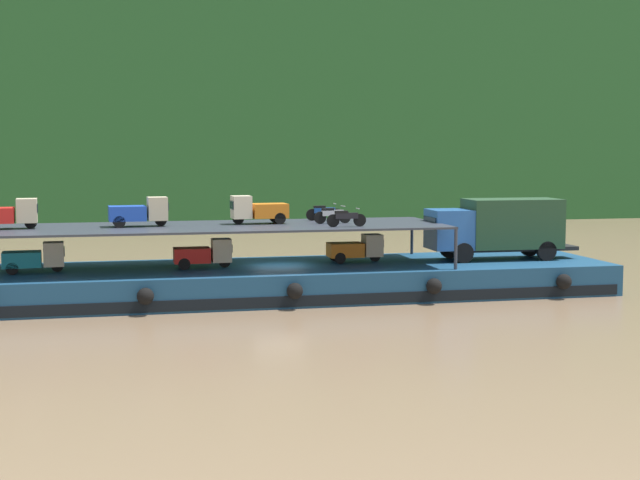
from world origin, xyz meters
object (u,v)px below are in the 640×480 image
mini_truck_lower_mid (356,248)px  mini_truck_upper_fore (258,210)px  motorcycle_upper_stbd (324,212)px  motorcycle_upper_centre (332,215)px  mini_truck_upper_stern (8,214)px  mini_truck_upper_mid (139,212)px  mini_truck_lower_aft (204,254)px  motorcycle_upper_port (346,218)px  cargo_barge (279,281)px  mini_truck_lower_stern (35,258)px  covered_lorry (498,227)px

mini_truck_lower_mid → mini_truck_upper_fore: mini_truck_upper_fore is taller
mini_truck_lower_mid → motorcycle_upper_stbd: 2.65m
mini_truck_lower_mid → motorcycle_upper_centre: 2.26m
mini_truck_lower_mid → mini_truck_upper_stern: (-16.50, -0.24, 2.00)m
mini_truck_upper_mid → mini_truck_lower_aft: bearing=-8.5°
motorcycle_upper_port → motorcycle_upper_centre: 1.99m
cargo_barge → motorcycle_upper_port: bearing=-34.6°
motorcycle_upper_stbd → mini_truck_lower_stern: bearing=-171.8°
mini_truck_lower_aft → mini_truck_lower_mid: (7.66, 0.63, 0.00)m
mini_truck_lower_stern → mini_truck_lower_mid: size_ratio=1.02×
mini_truck_lower_stern → mini_truck_lower_mid: same height
motorcycle_upper_centre → motorcycle_upper_stbd: (0.04, 1.99, 0.00)m
mini_truck_upper_stern → cargo_barge: bearing=-1.3°
mini_truck_lower_aft → mini_truck_upper_fore: bearing=15.4°
mini_truck_upper_stern → mini_truck_upper_fore: bearing=1.8°
mini_truck_lower_mid → mini_truck_upper_mid: bearing=-179.0°
motorcycle_upper_port → cargo_barge: bearing=145.4°
mini_truck_lower_stern → motorcycle_upper_centre: size_ratio=1.47×
cargo_barge → motorcycle_upper_centre: 4.14m
mini_truck_lower_aft → motorcycle_upper_centre: motorcycle_upper_centre is taller
covered_lorry → mini_truck_lower_stern: (-22.69, 0.03, -1.00)m
cargo_barge → motorcycle_upper_stbd: 4.63m
covered_lorry → mini_truck_lower_aft: covered_lorry is taller
motorcycle_upper_stbd → mini_truck_upper_fore: bearing=-159.2°
mini_truck_upper_stern → motorcycle_upper_centre: mini_truck_upper_stern is taller
covered_lorry → mini_truck_upper_stern: mini_truck_upper_stern is taller
mini_truck_upper_stern → motorcycle_upper_stbd: mini_truck_upper_stern is taller
mini_truck_upper_stern → mini_truck_upper_fore: same height
mini_truck_lower_mid → motorcycle_upper_port: size_ratio=1.44×
mini_truck_lower_stern → mini_truck_upper_fore: bearing=3.6°
covered_lorry → mini_truck_upper_fore: size_ratio=2.82×
covered_lorry → motorcycle_upper_stbd: size_ratio=4.15×
mini_truck_lower_aft → mini_truck_upper_mid: mini_truck_upper_mid is taller
mini_truck_upper_stern → mini_truck_lower_aft: bearing=-2.5°
covered_lorry → motorcycle_upper_centre: covered_lorry is taller
mini_truck_lower_mid → motorcycle_upper_centre: size_ratio=1.45×
mini_truck_upper_stern → mini_truck_lower_mid: bearing=0.8°
covered_lorry → mini_truck_lower_stern: covered_lorry is taller
mini_truck_upper_fore → motorcycle_upper_centre: size_ratio=1.47×
cargo_barge → mini_truck_upper_stern: mini_truck_upper_stern is taller
motorcycle_upper_stbd → mini_truck_lower_mid: bearing=-48.9°
cargo_barge → mini_truck_lower_mid: 4.28m
mini_truck_lower_aft → motorcycle_upper_port: motorcycle_upper_port is taller
mini_truck_lower_mid → motorcycle_upper_port: 3.24m
cargo_barge → mini_truck_lower_aft: 3.94m
motorcycle_upper_stbd → motorcycle_upper_centre: bearing=-91.2°
mini_truck_lower_aft → mini_truck_upper_stern: (-8.84, 0.39, 2.00)m
mini_truck_upper_fore → mini_truck_lower_stern: bearing=-176.4°
motorcycle_upper_centre → mini_truck_lower_mid: bearing=19.9°
mini_truck_lower_mid → mini_truck_upper_mid: size_ratio=0.98×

